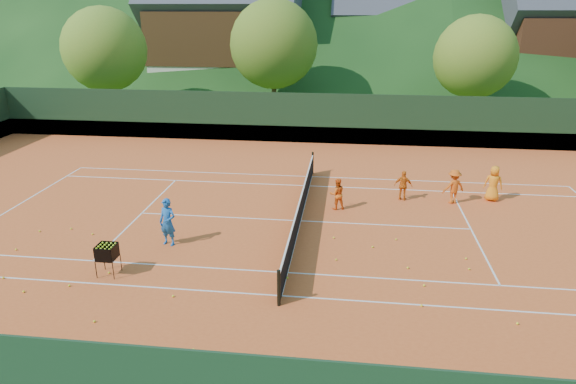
# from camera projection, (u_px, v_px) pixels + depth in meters

# --- Properties ---
(ground) EXTENTS (400.00, 400.00, 0.00)m
(ground) POSITION_uv_depth(u_px,v_px,m) (300.00, 221.00, 19.86)
(ground) COLOR #2E5219
(ground) RESTS_ON ground
(clay_court) EXTENTS (40.00, 24.00, 0.02)m
(clay_court) POSITION_uv_depth(u_px,v_px,m) (300.00, 221.00, 19.85)
(clay_court) COLOR #C94F20
(clay_court) RESTS_ON ground
(coach) EXTENTS (0.70, 0.54, 1.69)m
(coach) POSITION_uv_depth(u_px,v_px,m) (168.00, 222.00, 17.62)
(coach) COLOR #1A5BAB
(coach) RESTS_ON clay_court
(student_a) EXTENTS (0.75, 0.66, 1.30)m
(student_a) POSITION_uv_depth(u_px,v_px,m) (337.00, 194.00, 20.80)
(student_a) COLOR orange
(student_a) RESTS_ON clay_court
(student_b) EXTENTS (0.81, 0.47, 1.30)m
(student_b) POSITION_uv_depth(u_px,v_px,m) (403.00, 186.00, 21.77)
(student_b) COLOR orange
(student_b) RESTS_ON clay_court
(student_c) EXTENTS (0.85, 0.66, 1.53)m
(student_c) POSITION_uv_depth(u_px,v_px,m) (493.00, 183.00, 21.67)
(student_c) COLOR orange
(student_c) RESTS_ON clay_court
(student_d) EXTENTS (1.08, 0.84, 1.47)m
(student_d) POSITION_uv_depth(u_px,v_px,m) (454.00, 187.00, 21.40)
(student_d) COLOR #D85513
(student_d) RESTS_ON clay_court
(tennis_ball_0) EXTENTS (0.07, 0.07, 0.07)m
(tennis_ball_0) POSITION_uv_depth(u_px,v_px,m) (94.00, 321.00, 13.49)
(tennis_ball_0) COLOR yellow
(tennis_ball_0) RESTS_ON clay_court
(tennis_ball_1) EXTENTS (0.07, 0.07, 0.07)m
(tennis_ball_1) POSITION_uv_depth(u_px,v_px,m) (193.00, 350.00, 12.38)
(tennis_ball_1) COLOR yellow
(tennis_ball_1) RESTS_ON clay_court
(tennis_ball_3) EXTENTS (0.07, 0.07, 0.07)m
(tennis_ball_3) POSITION_uv_depth(u_px,v_px,m) (421.00, 306.00, 14.20)
(tennis_ball_3) COLOR yellow
(tennis_ball_3) RESTS_ON clay_court
(tennis_ball_4) EXTENTS (0.07, 0.07, 0.07)m
(tennis_ball_4) POSITION_uv_depth(u_px,v_px,m) (336.00, 260.00, 16.76)
(tennis_ball_4) COLOR yellow
(tennis_ball_4) RESTS_ON clay_court
(tennis_ball_5) EXTENTS (0.07, 0.07, 0.07)m
(tennis_ball_5) POSITION_uv_depth(u_px,v_px,m) (71.00, 229.00, 19.08)
(tennis_ball_5) COLOR yellow
(tennis_ball_5) RESTS_ON clay_court
(tennis_ball_6) EXTENTS (0.07, 0.07, 0.07)m
(tennis_ball_6) POSITION_uv_depth(u_px,v_px,m) (334.00, 238.00, 18.34)
(tennis_ball_6) COLOR yellow
(tennis_ball_6) RESTS_ON clay_court
(tennis_ball_7) EXTENTS (0.07, 0.07, 0.07)m
(tennis_ball_7) POSITION_uv_depth(u_px,v_px,m) (69.00, 286.00, 15.21)
(tennis_ball_7) COLOR yellow
(tennis_ball_7) RESTS_ON clay_court
(tennis_ball_8) EXTENTS (0.07, 0.07, 0.07)m
(tennis_ball_8) POSITION_uv_depth(u_px,v_px,m) (16.00, 249.00, 17.46)
(tennis_ball_8) COLOR yellow
(tennis_ball_8) RESTS_ON clay_court
(tennis_ball_9) EXTENTS (0.07, 0.07, 0.07)m
(tennis_ball_9) POSITION_uv_depth(u_px,v_px,m) (466.00, 258.00, 16.84)
(tennis_ball_9) COLOR yellow
(tennis_ball_9) RESTS_ON clay_court
(tennis_ball_10) EXTENTS (0.07, 0.07, 0.07)m
(tennis_ball_10) POSITION_uv_depth(u_px,v_px,m) (517.00, 324.00, 13.40)
(tennis_ball_10) COLOR yellow
(tennis_ball_10) RESTS_ON clay_court
(tennis_ball_11) EXTENTS (0.07, 0.07, 0.07)m
(tennis_ball_11) POSITION_uv_depth(u_px,v_px,m) (424.00, 285.00, 15.21)
(tennis_ball_11) COLOR yellow
(tennis_ball_11) RESTS_ON clay_court
(tennis_ball_12) EXTENTS (0.07, 0.07, 0.07)m
(tennis_ball_12) POSITION_uv_depth(u_px,v_px,m) (24.00, 292.00, 14.89)
(tennis_ball_12) COLOR yellow
(tennis_ball_12) RESTS_ON clay_court
(tennis_ball_13) EXTENTS (0.07, 0.07, 0.07)m
(tennis_ball_13) POSITION_uv_depth(u_px,v_px,m) (396.00, 239.00, 18.20)
(tennis_ball_13) COLOR yellow
(tennis_ball_13) RESTS_ON clay_court
(tennis_ball_14) EXTENTS (0.07, 0.07, 0.07)m
(tennis_ball_14) POSITION_uv_depth(u_px,v_px,m) (405.00, 370.00, 11.70)
(tennis_ball_14) COLOR yellow
(tennis_ball_14) RESTS_ON clay_court
(tennis_ball_15) EXTENTS (0.07, 0.07, 0.07)m
(tennis_ball_15) POSITION_uv_depth(u_px,v_px,m) (40.00, 231.00, 18.87)
(tennis_ball_15) COLOR yellow
(tennis_ball_15) RESTS_ON clay_court
(tennis_ball_16) EXTENTS (0.07, 0.07, 0.07)m
(tennis_ball_16) POSITION_uv_depth(u_px,v_px,m) (173.00, 296.00, 14.66)
(tennis_ball_16) COLOR yellow
(tennis_ball_16) RESTS_ON clay_court
(tennis_ball_17) EXTENTS (0.07, 0.07, 0.07)m
(tennis_ball_17) POSITION_uv_depth(u_px,v_px,m) (408.00, 268.00, 16.24)
(tennis_ball_17) COLOR yellow
(tennis_ball_17) RESTS_ON clay_court
(tennis_ball_18) EXTENTS (0.07, 0.07, 0.07)m
(tennis_ball_18) POSITION_uv_depth(u_px,v_px,m) (3.00, 278.00, 15.65)
(tennis_ball_18) COLOR yellow
(tennis_ball_18) RESTS_ON clay_court
(tennis_ball_19) EXTENTS (0.07, 0.07, 0.07)m
(tennis_ball_19) POSITION_uv_depth(u_px,v_px,m) (469.00, 269.00, 16.16)
(tennis_ball_19) COLOR yellow
(tennis_ball_19) RESTS_ON clay_court
(tennis_ball_20) EXTENTS (0.07, 0.07, 0.07)m
(tennis_ball_20) POSITION_uv_depth(u_px,v_px,m) (92.00, 234.00, 18.63)
(tennis_ball_20) COLOR yellow
(tennis_ball_20) RESTS_ON clay_court
(tennis_ball_21) EXTENTS (0.07, 0.07, 0.07)m
(tennis_ball_21) POSITION_uv_depth(u_px,v_px,m) (109.00, 273.00, 15.94)
(tennis_ball_21) COLOR yellow
(tennis_ball_21) RESTS_ON clay_court
(tennis_ball_22) EXTENTS (0.07, 0.07, 0.07)m
(tennis_ball_22) POSITION_uv_depth(u_px,v_px,m) (186.00, 383.00, 11.29)
(tennis_ball_22) COLOR yellow
(tennis_ball_22) RESTS_ON clay_court
(tennis_ball_24) EXTENTS (0.07, 0.07, 0.07)m
(tennis_ball_24) POSITION_uv_depth(u_px,v_px,m) (373.00, 247.00, 17.64)
(tennis_ball_24) COLOR yellow
(tennis_ball_24) RESTS_ON clay_court
(tennis_ball_25) EXTENTS (0.07, 0.07, 0.07)m
(tennis_ball_25) POSITION_uv_depth(u_px,v_px,m) (287.00, 278.00, 15.64)
(tennis_ball_25) COLOR yellow
(tennis_ball_25) RESTS_ON clay_court
(court_lines) EXTENTS (23.83, 11.03, 0.00)m
(court_lines) POSITION_uv_depth(u_px,v_px,m) (300.00, 221.00, 19.85)
(court_lines) COLOR silver
(court_lines) RESTS_ON clay_court
(tennis_net) EXTENTS (0.10, 12.07, 1.10)m
(tennis_net) POSITION_uv_depth(u_px,v_px,m) (300.00, 209.00, 19.68)
(tennis_net) COLOR black
(tennis_net) RESTS_ON clay_court
(perimeter_fence) EXTENTS (40.40, 24.24, 3.00)m
(perimeter_fence) POSITION_uv_depth(u_px,v_px,m) (301.00, 191.00, 19.42)
(perimeter_fence) COLOR black
(perimeter_fence) RESTS_ON clay_court
(ball_hopper) EXTENTS (0.57, 0.57, 1.00)m
(ball_hopper) POSITION_uv_depth(u_px,v_px,m) (107.00, 253.00, 15.67)
(ball_hopper) COLOR black
(ball_hopper) RESTS_ON clay_court
(chalet_left) EXTENTS (13.80, 9.93, 12.92)m
(chalet_left) POSITION_uv_depth(u_px,v_px,m) (225.00, 31.00, 47.03)
(chalet_left) COLOR beige
(chalet_left) RESTS_ON ground
(chalet_mid) EXTENTS (12.65, 8.82, 11.45)m
(chalet_mid) POSITION_uv_depth(u_px,v_px,m) (398.00, 37.00, 49.15)
(chalet_mid) COLOR beige
(chalet_mid) RESTS_ON ground
(chalet_right) EXTENTS (11.50, 8.82, 11.91)m
(chalet_right) POSITION_uv_depth(u_px,v_px,m) (569.00, 38.00, 43.72)
(chalet_right) COLOR beige
(chalet_right) RESTS_ON ground
(tree_a) EXTENTS (6.00, 6.00, 7.88)m
(tree_a) POSITION_uv_depth(u_px,v_px,m) (104.00, 50.00, 36.80)
(tree_a) COLOR #402719
(tree_a) RESTS_ON ground
(tree_b) EXTENTS (6.40, 6.40, 8.40)m
(tree_b) POSITION_uv_depth(u_px,v_px,m) (274.00, 44.00, 37.18)
(tree_b) COLOR #422B1A
(tree_b) RESTS_ON ground
(tree_c) EXTENTS (5.60, 5.60, 7.35)m
(tree_c) POSITION_uv_depth(u_px,v_px,m) (475.00, 57.00, 34.86)
(tree_c) COLOR #422A1A
(tree_c) RESTS_ON ground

